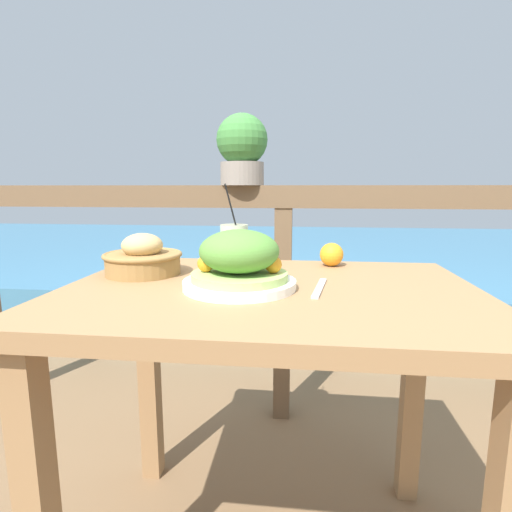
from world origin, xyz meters
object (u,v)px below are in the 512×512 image
object	(u,v)px
potted_plant	(242,148)
drink_glass	(234,245)
bread_basket	(143,258)
salad_plate	(239,263)

from	to	relation	value
potted_plant	drink_glass	bearing A→B (deg)	-84.83
bread_basket	drink_glass	bearing A→B (deg)	35.31
salad_plate	drink_glass	xyz separation A→B (m)	(-0.06, 0.28, 0.00)
salad_plate	bread_basket	distance (m)	0.31
potted_plant	bread_basket	bearing A→B (deg)	-106.82
drink_glass	potted_plant	xyz separation A→B (m)	(-0.04, 0.45, 0.33)
bread_basket	potted_plant	bearing A→B (deg)	73.18
salad_plate	drink_glass	bearing A→B (deg)	101.97
salad_plate	potted_plant	size ratio (longest dim) A/B	0.94
salad_plate	potted_plant	world-z (taller)	potted_plant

